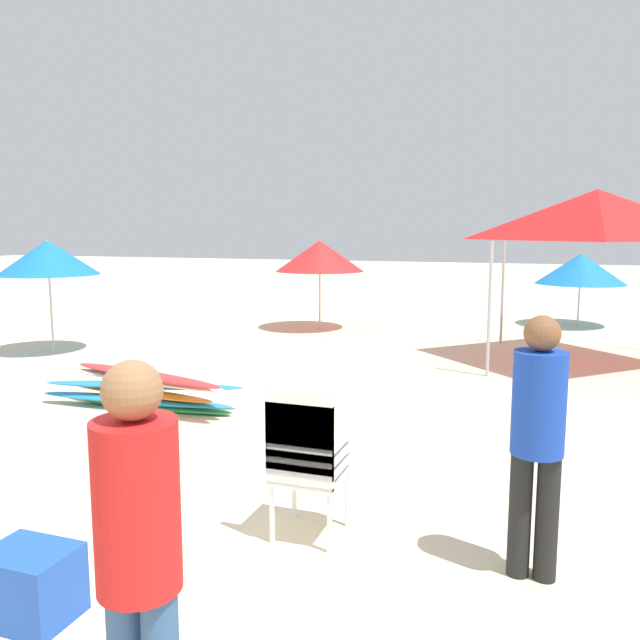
{
  "coord_description": "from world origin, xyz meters",
  "views": [
    {
      "loc": [
        2.73,
        -3.06,
        2.17
      ],
      "look_at": [
        0.26,
        3.94,
        1.12
      ],
      "focal_mm": 35.93,
      "sensor_mm": 36.0,
      "label": 1
    }
  ],
  "objects_px": {
    "surfboard_pile": "(143,389)",
    "beach_umbrella_mid": "(48,257)",
    "lifeguard_near_left": "(538,430)",
    "beach_umbrella_far": "(581,269)",
    "popup_canopy": "(596,215)",
    "lifeguard_near_right": "(139,549)",
    "beach_umbrella_left": "(320,256)",
    "stacked_plastic_chairs": "(306,451)",
    "cooler_box": "(30,584)"
  },
  "relations": [
    {
      "from": "stacked_plastic_chairs",
      "to": "beach_umbrella_left",
      "type": "bearing_deg",
      "value": 108.89
    },
    {
      "from": "beach_umbrella_far",
      "to": "cooler_box",
      "type": "height_order",
      "value": "beach_umbrella_far"
    },
    {
      "from": "cooler_box",
      "to": "popup_canopy",
      "type": "bearing_deg",
      "value": 68.49
    },
    {
      "from": "stacked_plastic_chairs",
      "to": "beach_umbrella_far",
      "type": "bearing_deg",
      "value": 78.96
    },
    {
      "from": "stacked_plastic_chairs",
      "to": "popup_canopy",
      "type": "relative_size",
      "value": 0.37
    },
    {
      "from": "stacked_plastic_chairs",
      "to": "beach_umbrella_far",
      "type": "height_order",
      "value": "beach_umbrella_far"
    },
    {
      "from": "lifeguard_near_right",
      "to": "beach_umbrella_far",
      "type": "relative_size",
      "value": 0.87
    },
    {
      "from": "stacked_plastic_chairs",
      "to": "lifeguard_near_left",
      "type": "relative_size",
      "value": 0.67
    },
    {
      "from": "lifeguard_near_right",
      "to": "surfboard_pile",
      "type": "bearing_deg",
      "value": 124.9
    },
    {
      "from": "stacked_plastic_chairs",
      "to": "beach_umbrella_mid",
      "type": "xyz_separation_m",
      "value": [
        -6.69,
        5.01,
        1.03
      ]
    },
    {
      "from": "lifeguard_near_right",
      "to": "beach_umbrella_far",
      "type": "height_order",
      "value": "lifeguard_near_right"
    },
    {
      "from": "surfboard_pile",
      "to": "beach_umbrella_far",
      "type": "relative_size",
      "value": 1.36
    },
    {
      "from": "beach_umbrella_left",
      "to": "popup_canopy",
      "type": "bearing_deg",
      "value": -20.3
    },
    {
      "from": "lifeguard_near_left",
      "to": "beach_umbrella_far",
      "type": "height_order",
      "value": "lifeguard_near_left"
    },
    {
      "from": "surfboard_pile",
      "to": "lifeguard_near_left",
      "type": "height_order",
      "value": "lifeguard_near_left"
    },
    {
      "from": "popup_canopy",
      "to": "beach_umbrella_mid",
      "type": "relative_size",
      "value": 1.5
    },
    {
      "from": "surfboard_pile",
      "to": "beach_umbrella_left",
      "type": "height_order",
      "value": "beach_umbrella_left"
    },
    {
      "from": "beach_umbrella_far",
      "to": "popup_canopy",
      "type": "bearing_deg",
      "value": -90.31
    },
    {
      "from": "lifeguard_near_right",
      "to": "popup_canopy",
      "type": "xyz_separation_m",
      "value": [
        2.11,
        9.21,
        1.42
      ]
    },
    {
      "from": "popup_canopy",
      "to": "beach_umbrella_mid",
      "type": "height_order",
      "value": "popup_canopy"
    },
    {
      "from": "lifeguard_near_left",
      "to": "surfboard_pile",
      "type": "bearing_deg",
      "value": 151.9
    },
    {
      "from": "lifeguard_near_left",
      "to": "beach_umbrella_mid",
      "type": "height_order",
      "value": "beach_umbrella_mid"
    },
    {
      "from": "lifeguard_near_right",
      "to": "cooler_box",
      "type": "bearing_deg",
      "value": 150.49
    },
    {
      "from": "popup_canopy",
      "to": "surfboard_pile",
      "type": "bearing_deg",
      "value": -138.31
    },
    {
      "from": "popup_canopy",
      "to": "beach_umbrella_far",
      "type": "relative_size",
      "value": 1.52
    },
    {
      "from": "cooler_box",
      "to": "lifeguard_near_right",
      "type": "bearing_deg",
      "value": -29.51
    },
    {
      "from": "beach_umbrella_far",
      "to": "stacked_plastic_chairs",
      "type": "bearing_deg",
      "value": -101.04
    },
    {
      "from": "lifeguard_near_left",
      "to": "popup_canopy",
      "type": "distance_m",
      "value": 7.29
    },
    {
      "from": "stacked_plastic_chairs",
      "to": "lifeguard_near_left",
      "type": "height_order",
      "value": "lifeguard_near_left"
    },
    {
      "from": "lifeguard_near_right",
      "to": "popup_canopy",
      "type": "bearing_deg",
      "value": 77.12
    },
    {
      "from": "surfboard_pile",
      "to": "lifeguard_near_right",
      "type": "distance_m",
      "value": 5.57
    },
    {
      "from": "stacked_plastic_chairs",
      "to": "beach_umbrella_left",
      "type": "xyz_separation_m",
      "value": [
        -3.12,
        9.11,
        0.95
      ]
    },
    {
      "from": "stacked_plastic_chairs",
      "to": "surfboard_pile",
      "type": "bearing_deg",
      "value": 141.12
    },
    {
      "from": "surfboard_pile",
      "to": "beach_umbrella_mid",
      "type": "distance_m",
      "value": 4.68
    },
    {
      "from": "popup_canopy",
      "to": "beach_umbrella_mid",
      "type": "xyz_separation_m",
      "value": [
        -8.91,
        -2.13,
        -0.71
      ]
    },
    {
      "from": "popup_canopy",
      "to": "beach_umbrella_mid",
      "type": "bearing_deg",
      "value": -166.54
    },
    {
      "from": "beach_umbrella_mid",
      "to": "cooler_box",
      "type": "distance_m",
      "value": 8.59
    },
    {
      "from": "beach_umbrella_left",
      "to": "beach_umbrella_far",
      "type": "distance_m",
      "value": 5.88
    },
    {
      "from": "stacked_plastic_chairs",
      "to": "surfboard_pile",
      "type": "distance_m",
      "value": 3.93
    },
    {
      "from": "lifeguard_near_left",
      "to": "lifeguard_near_right",
      "type": "height_order",
      "value": "lifeguard_near_right"
    },
    {
      "from": "lifeguard_near_right",
      "to": "popup_canopy",
      "type": "relative_size",
      "value": 0.57
    },
    {
      "from": "lifeguard_near_right",
      "to": "beach_umbrella_left",
      "type": "xyz_separation_m",
      "value": [
        -3.23,
        11.19,
        0.62
      ]
    },
    {
      "from": "lifeguard_near_left",
      "to": "beach_umbrella_far",
      "type": "xyz_separation_m",
      "value": [
        0.74,
        11.48,
        0.34
      ]
    },
    {
      "from": "surfboard_pile",
      "to": "cooler_box",
      "type": "distance_m",
      "value": 4.27
    },
    {
      "from": "beach_umbrella_far",
      "to": "cooler_box",
      "type": "distance_m",
      "value": 13.35
    },
    {
      "from": "surfboard_pile",
      "to": "cooler_box",
      "type": "xyz_separation_m",
      "value": [
        1.91,
        -3.82,
        -0.04
      ]
    },
    {
      "from": "beach_umbrella_left",
      "to": "cooler_box",
      "type": "bearing_deg",
      "value": -79.26
    },
    {
      "from": "lifeguard_near_right",
      "to": "beach_umbrella_left",
      "type": "distance_m",
      "value": 11.66
    },
    {
      "from": "surfboard_pile",
      "to": "popup_canopy",
      "type": "relative_size",
      "value": 0.89
    },
    {
      "from": "stacked_plastic_chairs",
      "to": "beach_umbrella_mid",
      "type": "distance_m",
      "value": 8.42
    }
  ]
}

